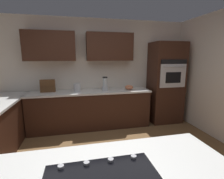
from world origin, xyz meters
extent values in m
plane|color=brown|center=(0.00, 0.00, 0.00)|extent=(14.00, 14.00, 0.00)
cube|color=silver|center=(0.00, -2.10, 1.30)|extent=(6.00, 0.10, 2.60)
cube|color=#381E14|center=(-0.40, -1.88, 1.92)|extent=(1.10, 0.34, 0.64)
cube|color=#381E14|center=(0.95, -1.88, 1.92)|extent=(1.10, 0.34, 0.64)
cube|color=#381E14|center=(0.10, -1.72, 0.43)|extent=(2.80, 0.60, 0.86)
cube|color=silver|center=(0.10, -1.72, 0.88)|extent=(2.84, 0.64, 0.04)
cube|color=#381E14|center=(-1.85, -1.72, 1.02)|extent=(0.80, 0.60, 2.05)
cube|color=silver|center=(-1.85, -1.41, 1.24)|extent=(0.66, 0.03, 0.56)
cube|color=black|center=(-1.85, -1.39, 1.20)|extent=(0.40, 0.01, 0.26)
cube|color=black|center=(-1.85, -1.41, 1.57)|extent=(0.66, 0.02, 0.11)
cylinder|color=silver|center=(-1.85, -1.37, 1.46)|extent=(0.56, 0.02, 0.02)
cylinder|color=#B2B2B7|center=(0.00, 1.00, 0.92)|extent=(0.04, 0.04, 0.02)
cylinder|color=#B2B2B7|center=(0.18, 1.00, 0.92)|extent=(0.04, 0.04, 0.02)
cylinder|color=#B2B2B7|center=(0.36, 1.00, 0.92)|extent=(0.04, 0.04, 0.02)
cylinder|color=#B2B2B7|center=(0.54, 1.00, 0.92)|extent=(0.04, 0.04, 0.02)
cylinder|color=silver|center=(-0.25, -1.69, 0.96)|extent=(0.15, 0.15, 0.11)
cylinder|color=silver|center=(-0.25, -1.69, 1.11)|extent=(0.11, 0.11, 0.19)
cylinder|color=black|center=(-0.25, -1.69, 1.22)|extent=(0.12, 0.12, 0.03)
ellipsoid|color=#CC724C|center=(-0.85, -1.69, 0.96)|extent=(0.20, 0.20, 0.11)
cube|color=brown|center=(1.05, -1.80, 1.04)|extent=(0.32, 0.10, 0.29)
cube|color=brown|center=(1.05, -1.75, 1.04)|extent=(0.30, 0.02, 0.02)
cylinder|color=#B7BABF|center=(0.40, -1.69, 1.00)|extent=(0.16, 0.16, 0.20)
camera|label=1|loc=(0.41, 2.08, 1.68)|focal=26.21mm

